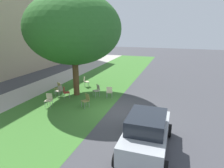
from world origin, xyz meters
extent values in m
plane|color=#424247|center=(0.00, 0.00, 0.00)|extent=(80.00, 80.00, 0.00)
cube|color=#3D752D|center=(0.00, 3.20, 0.00)|extent=(48.00, 6.00, 0.01)
cube|color=#ADA89E|center=(0.00, 7.60, 0.00)|extent=(48.00, 2.80, 0.01)
cylinder|color=brown|center=(1.80, 3.53, 1.62)|extent=(0.44, 0.44, 3.24)
ellipsoid|color=#2D6B28|center=(1.80, 3.53, 4.85)|extent=(6.73, 6.73, 4.97)
cube|color=beige|center=(3.96, 3.73, 0.44)|extent=(0.57, 0.57, 0.04)
cube|color=beige|center=(3.85, 3.87, 0.68)|extent=(0.37, 0.30, 0.40)
cylinder|color=gray|center=(3.91, 3.49, 0.21)|extent=(0.02, 0.02, 0.42)
cylinder|color=gray|center=(4.20, 3.70, 0.21)|extent=(0.02, 0.02, 0.42)
cylinder|color=gray|center=(3.71, 3.76, 0.21)|extent=(0.02, 0.02, 0.42)
cylinder|color=gray|center=(4.00, 3.97, 0.21)|extent=(0.02, 0.02, 0.42)
cube|color=#ADA393|center=(1.91, 1.96, 0.44)|extent=(0.58, 0.58, 0.04)
cube|color=#ADA393|center=(2.05, 1.84, 0.68)|extent=(0.32, 0.36, 0.40)
cylinder|color=gray|center=(1.89, 2.20, 0.21)|extent=(0.02, 0.02, 0.42)
cylinder|color=gray|center=(1.66, 1.92, 0.21)|extent=(0.02, 0.02, 0.42)
cylinder|color=gray|center=(2.15, 1.99, 0.21)|extent=(0.02, 0.02, 0.42)
cylinder|color=gray|center=(1.93, 1.71, 0.21)|extent=(0.02, 0.02, 0.42)
cube|color=beige|center=(1.90, 0.91, 0.44)|extent=(0.49, 0.51, 0.04)
cube|color=beige|center=(1.73, 0.87, 0.68)|extent=(0.18, 0.41, 0.40)
cylinder|color=gray|center=(2.11, 0.78, 0.21)|extent=(0.02, 0.02, 0.42)
cylinder|color=gray|center=(2.02, 1.13, 0.21)|extent=(0.02, 0.02, 0.42)
cylinder|color=gray|center=(1.79, 0.70, 0.21)|extent=(0.02, 0.02, 0.42)
cylinder|color=gray|center=(1.69, 1.04, 0.21)|extent=(0.02, 0.02, 0.42)
cube|color=olive|center=(1.46, 5.00, 0.44)|extent=(0.54, 0.55, 0.04)
cube|color=olive|center=(1.62, 4.93, 0.68)|extent=(0.25, 0.40, 0.40)
cylinder|color=gray|center=(1.39, 5.24, 0.21)|extent=(0.02, 0.02, 0.42)
cylinder|color=gray|center=(1.23, 4.92, 0.21)|extent=(0.02, 0.02, 0.42)
cylinder|color=gray|center=(1.69, 5.09, 0.21)|extent=(0.02, 0.02, 0.42)
cylinder|color=gray|center=(1.53, 4.77, 0.21)|extent=(0.02, 0.02, 0.42)
cube|color=#ADA393|center=(0.99, 4.56, 0.44)|extent=(0.50, 0.49, 0.04)
cube|color=#ADA393|center=(0.95, 4.39, 0.68)|extent=(0.41, 0.17, 0.40)
cylinder|color=gray|center=(1.20, 4.69, 0.21)|extent=(0.02, 0.02, 0.42)
cylinder|color=gray|center=(0.85, 4.77, 0.21)|extent=(0.02, 0.02, 0.42)
cylinder|color=gray|center=(1.13, 4.35, 0.21)|extent=(0.02, 0.02, 0.42)
cylinder|color=gray|center=(0.78, 4.44, 0.21)|extent=(0.02, 0.02, 0.42)
cube|color=olive|center=(-0.26, 1.80, 0.44)|extent=(0.56, 0.57, 0.04)
cube|color=olive|center=(-0.11, 1.70, 0.68)|extent=(0.28, 0.39, 0.40)
cylinder|color=gray|center=(-0.32, 2.04, 0.21)|extent=(0.02, 0.02, 0.42)
cylinder|color=gray|center=(-0.50, 1.73, 0.21)|extent=(0.02, 0.02, 0.42)
cylinder|color=gray|center=(-0.02, 1.86, 0.21)|extent=(0.02, 0.02, 0.42)
cylinder|color=gray|center=(-0.21, 1.56, 0.21)|extent=(0.02, 0.02, 0.42)
cube|color=#B7332D|center=(0.86, 3.82, 0.44)|extent=(0.58, 0.57, 0.04)
cube|color=#B7332D|center=(0.74, 3.96, 0.68)|extent=(0.36, 0.32, 0.40)
cylinder|color=gray|center=(0.82, 3.57, 0.21)|extent=(0.02, 0.02, 0.42)
cylinder|color=gray|center=(1.10, 3.80, 0.21)|extent=(0.02, 0.02, 0.42)
cylinder|color=gray|center=(0.61, 3.84, 0.21)|extent=(0.02, 0.02, 0.42)
cylinder|color=gray|center=(0.89, 4.06, 0.21)|extent=(0.02, 0.02, 0.42)
cube|color=beige|center=(-0.97, 4.06, 0.44)|extent=(0.47, 0.48, 0.04)
cube|color=beige|center=(-0.79, 4.09, 0.68)|extent=(0.16, 0.41, 0.40)
cylinder|color=gray|center=(-1.17, 4.20, 0.21)|extent=(0.02, 0.02, 0.42)
cylinder|color=gray|center=(-1.10, 3.85, 0.21)|extent=(0.02, 0.02, 0.42)
cylinder|color=gray|center=(-0.83, 4.26, 0.21)|extent=(0.02, 0.02, 0.42)
cylinder|color=gray|center=(-0.77, 3.91, 0.21)|extent=(0.02, 0.02, 0.42)
cube|color=#ADB2B7|center=(-3.59, -2.62, 0.68)|extent=(3.70, 1.64, 0.76)
cube|color=#1E232B|center=(-3.74, -2.62, 1.33)|extent=(1.90, 1.44, 0.64)
cylinder|color=black|center=(-2.19, -1.75, 0.30)|extent=(0.60, 0.18, 0.60)
cylinder|color=black|center=(-2.19, -3.49, 0.30)|extent=(0.60, 0.18, 0.60)
cylinder|color=black|center=(-4.99, -1.75, 0.30)|extent=(0.60, 0.18, 0.60)
camera|label=1|loc=(-10.92, -3.56, 4.95)|focal=31.72mm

